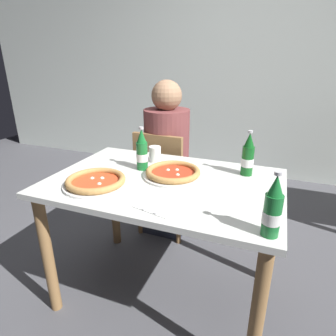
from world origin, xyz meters
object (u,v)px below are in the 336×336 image
object	(u,v)px
napkin_with_cutlery	(161,204)
beer_bottle_right	(248,157)
dining_table_main	(165,199)
paper_cup	(155,154)
pizza_margherita_near	(173,173)
pizza_marinara_far	(96,182)
chair_behind_table	(164,178)
beer_bottle_left	(142,152)
diner_seated	(167,163)
beer_bottle_center	(273,209)

from	to	relation	value
napkin_with_cutlery	beer_bottle_right	bearing A→B (deg)	57.84
dining_table_main	napkin_with_cutlery	size ratio (longest dim) A/B	5.54
napkin_with_cutlery	paper_cup	world-z (taller)	paper_cup
pizza_margherita_near	pizza_marinara_far	world-z (taller)	same
chair_behind_table	beer_bottle_right	distance (m)	0.83
pizza_marinara_far	beer_bottle_left	distance (m)	0.32
beer_bottle_right	paper_cup	xyz separation A→B (m)	(-0.55, 0.02, -0.06)
diner_seated	paper_cup	bearing A→B (deg)	-78.58
beer_bottle_left	beer_bottle_right	bearing A→B (deg)	12.97
pizza_marinara_far	beer_bottle_center	size ratio (longest dim) A/B	1.31
pizza_marinara_far	beer_bottle_left	xyz separation A→B (m)	(0.12, 0.29, 0.08)
beer_bottle_right	paper_cup	bearing A→B (deg)	178.40
beer_bottle_left	pizza_marinara_far	bearing A→B (deg)	-112.17
chair_behind_table	beer_bottle_right	size ratio (longest dim) A/B	3.44
pizza_marinara_far	paper_cup	world-z (taller)	paper_cup
napkin_with_cutlery	paper_cup	bearing A→B (deg)	116.12
pizza_marinara_far	beer_bottle_right	xyz separation A→B (m)	(0.69, 0.42, 0.08)
chair_behind_table	paper_cup	distance (m)	0.49
paper_cup	chair_behind_table	bearing A→B (deg)	103.57
beer_bottle_left	napkin_with_cutlery	xyz separation A→B (m)	(0.26, -0.36, -0.10)
dining_table_main	paper_cup	distance (m)	0.34
pizza_marinara_far	beer_bottle_left	size ratio (longest dim) A/B	1.31
diner_seated	pizza_marinara_far	xyz separation A→B (m)	(-0.05, -0.85, 0.19)
diner_seated	beer_bottle_center	world-z (taller)	diner_seated
beer_bottle_center	chair_behind_table	bearing A→B (deg)	130.21
paper_cup	dining_table_main	bearing A→B (deg)	-56.80
pizza_margherita_near	napkin_with_cutlery	size ratio (longest dim) A/B	1.48
beer_bottle_center	paper_cup	xyz separation A→B (m)	(-0.70, 0.57, -0.06)
paper_cup	beer_bottle_center	bearing A→B (deg)	-39.22
beer_bottle_left	beer_bottle_center	size ratio (longest dim) A/B	1.00
dining_table_main	pizza_marinara_far	distance (m)	0.38
beer_bottle_right	paper_cup	distance (m)	0.56
pizza_marinara_far	beer_bottle_right	distance (m)	0.81
pizza_marinara_far	diner_seated	bearing A→B (deg)	86.60
diner_seated	dining_table_main	bearing A→B (deg)	-69.54
diner_seated	napkin_with_cutlery	size ratio (longest dim) A/B	5.58
dining_table_main	pizza_marinara_far	world-z (taller)	pizza_marinara_far
pizza_marinara_far	beer_bottle_right	size ratio (longest dim) A/B	1.31
dining_table_main	beer_bottle_right	xyz separation A→B (m)	(0.39, 0.23, 0.22)
chair_behind_table	beer_bottle_center	bearing A→B (deg)	133.50
beer_bottle_left	beer_bottle_center	bearing A→B (deg)	-30.74
pizza_marinara_far	beer_bottle_center	distance (m)	0.85
beer_bottle_right	napkin_with_cutlery	xyz separation A→B (m)	(-0.31, -0.49, -0.10)
dining_table_main	paper_cup	world-z (taller)	paper_cup
beer_bottle_center	napkin_with_cutlery	size ratio (longest dim) A/B	1.14
chair_behind_table	beer_bottle_right	world-z (taller)	beer_bottle_right
dining_table_main	beer_bottle_center	size ratio (longest dim) A/B	4.86
paper_cup	diner_seated	bearing A→B (deg)	101.42
diner_seated	pizza_marinara_far	distance (m)	0.87
chair_behind_table	pizza_margherita_near	xyz separation A→B (m)	(0.27, -0.55, 0.29)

